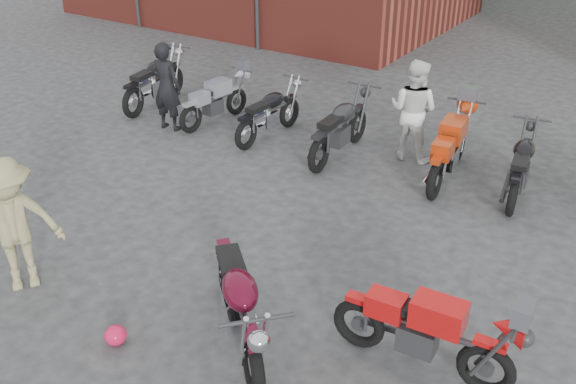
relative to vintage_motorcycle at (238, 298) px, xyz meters
The scene contains 13 objects.
ground 0.69m from the vintage_motorcycle, 159.66° to the left, with size 90.00×90.00×0.00m, color #2D2D2F.
vintage_motorcycle is the anchor object (origin of this frame).
sportbike 2.03m from the vintage_motorcycle, 21.95° to the left, with size 1.95×0.64×1.13m, color red, non-canonical shape.
helmet 1.51m from the vintage_motorcycle, 146.80° to the right, with size 0.26×0.26×0.23m, color #D91743.
person_dark 6.65m from the vintage_motorcycle, 139.35° to the left, with size 0.64×0.42×1.76m, color black.
person_light 5.73m from the vintage_motorcycle, 94.46° to the left, with size 0.89×0.69×1.83m, color silver.
person_tan 3.07m from the vintage_motorcycle, 168.12° to the right, with size 1.16×0.67×1.80m, color tan.
row_bike_0 8.05m from the vintage_motorcycle, 140.20° to the left, with size 2.11×0.70×1.22m, color black, non-canonical shape.
row_bike_1 6.77m from the vintage_motorcycle, 131.24° to the left, with size 1.80×0.60×1.05m, color #92929F, non-canonical shape.
row_bike_2 5.96m from the vintage_motorcycle, 121.47° to the left, with size 1.90×0.63×1.10m, color black, non-canonical shape.
row_bike_3 5.30m from the vintage_motorcycle, 106.99° to the left, with size 2.10×0.69×1.22m, color black, non-canonical shape.
row_bike_4 5.28m from the vintage_motorcycle, 85.29° to the left, with size 2.13×0.70×1.23m, color #BE360F, non-canonical shape.
row_bike_5 5.59m from the vintage_motorcycle, 73.37° to the left, with size 1.94×0.64×1.13m, color black, non-canonical shape.
Camera 1 is at (3.76, -4.49, 5.00)m, focal length 40.00 mm.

